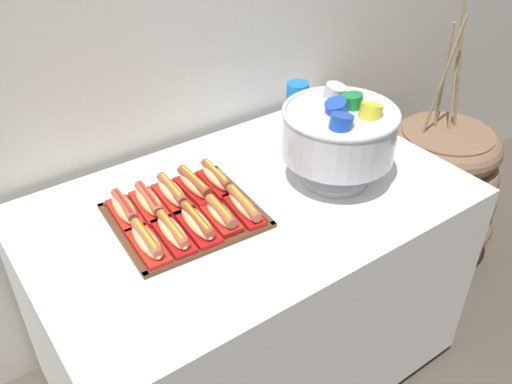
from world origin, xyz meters
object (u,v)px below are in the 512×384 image
object	(u,v)px
floor_vase	(434,196)
hot_dog_7	(172,193)
punch_bowl	(340,132)
serving_tray	(185,216)
hot_dog_1	(173,233)
hot_dog_2	(197,224)
hot_dog_6	(149,202)
hot_dog_4	(244,206)
hot_dog_3	(221,215)
cup_stack	(297,107)
hot_dog_8	(195,185)
hot_dog_9	(216,178)
hot_dog_5	(125,210)
hot_dog_0	(147,242)
buffet_table	(249,287)

from	to	relation	value
floor_vase	hot_dog_7	world-z (taller)	floor_vase
punch_bowl	serving_tray	bearing A→B (deg)	167.70
hot_dog_1	hot_dog_2	world-z (taller)	hot_dog_2
serving_tray	hot_dog_6	bearing A→B (deg)	128.61
hot_dog_4	hot_dog_2	bearing A→B (deg)	176.34
hot_dog_1	floor_vase	bearing A→B (deg)	4.58
hot_dog_3	cup_stack	xyz separation A→B (m)	(0.53, 0.31, 0.06)
hot_dog_6	hot_dog_8	size ratio (longest dim) A/B	1.01
hot_dog_3	hot_dog_6	world-z (taller)	same
floor_vase	hot_dog_1	xyz separation A→B (m)	(-1.35, -0.11, 0.50)
hot_dog_4	hot_dog_9	xyz separation A→B (m)	(0.01, 0.16, 0.00)
hot_dog_3	hot_dog_5	distance (m)	0.28
hot_dog_4	hot_dog_5	size ratio (longest dim) A/B	1.06
hot_dog_1	hot_dog_6	xyz separation A→B (m)	(0.01, 0.16, 0.00)
hot_dog_3	hot_dog_7	bearing A→B (deg)	110.78
hot_dog_1	hot_dog_0	bearing A→B (deg)	176.34
hot_dog_1	hot_dog_7	world-z (taller)	hot_dog_7
hot_dog_5	hot_dog_7	distance (m)	0.15
punch_bowl	hot_dog_3	bearing A→B (deg)	177.32
hot_dog_7	hot_dog_2	bearing A→B (deg)	-93.66
hot_dog_3	hot_dog_5	world-z (taller)	hot_dog_5
serving_tray	cup_stack	size ratio (longest dim) A/B	2.33
hot_dog_0	hot_dog_4	size ratio (longest dim) A/B	0.98
hot_dog_0	hot_dog_2	xyz separation A→B (m)	(0.15, -0.01, -0.00)
serving_tray	hot_dog_3	world-z (taller)	hot_dog_3
hot_dog_7	serving_tray	bearing A→B (deg)	-93.66
hot_dog_0	hot_dog_2	bearing A→B (deg)	-3.66
hot_dog_5	hot_dog_7	xyz separation A→B (m)	(0.15, -0.01, 0.00)
hot_dog_2	hot_dog_9	bearing A→B (deg)	44.06
hot_dog_0	hot_dog_9	bearing A→B (deg)	25.15
hot_dog_3	punch_bowl	xyz separation A→B (m)	(0.42, -0.02, 0.14)
hot_dog_0	hot_dog_5	size ratio (longest dim) A/B	1.04
hot_dog_0	punch_bowl	size ratio (longest dim) A/B	0.52
hot_dog_6	punch_bowl	distance (m)	0.61
hot_dog_1	hot_dog_3	world-z (taller)	hot_dog_3
hot_dog_2	hot_dog_4	size ratio (longest dim) A/B	1.01
hot_dog_0	hot_dog_4	world-z (taller)	same
hot_dog_8	hot_dog_9	world-z (taller)	hot_dog_8
cup_stack	hot_dog_6	bearing A→B (deg)	-168.20
hot_dog_5	hot_dog_9	size ratio (longest dim) A/B	1.02
hot_dog_4	hot_dog_6	world-z (taller)	hot_dog_6
buffet_table	cup_stack	bearing A→B (deg)	33.49
floor_vase	hot_dog_0	bearing A→B (deg)	-175.85
hot_dog_0	serving_tray	bearing A→B (deg)	25.15
floor_vase	hot_dog_5	world-z (taller)	floor_vase
hot_dog_5	hot_dog_6	world-z (taller)	hot_dog_5
hot_dog_6	hot_dog_9	bearing A→B (deg)	-3.66
hot_dog_1	hot_dog_9	size ratio (longest dim) A/B	1.06
hot_dog_9	hot_dog_6	bearing A→B (deg)	176.34
hot_dog_2	hot_dog_5	size ratio (longest dim) A/B	1.07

